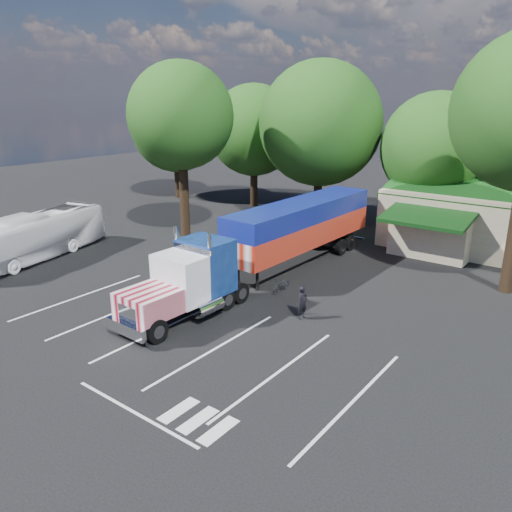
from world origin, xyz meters
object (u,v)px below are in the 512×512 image
Objects in this scene: semi_truck at (276,237)px; bicycle at (282,285)px; woman at (302,303)px; tour_bus at (34,237)px.

semi_truck is 3.36m from bicycle.
bicycle is (-2.70, 2.21, -0.43)m from woman.
bicycle is at bearing 55.08° from woman.
semi_truck is 15.91m from tour_bus.
tour_bus is (-16.11, -4.90, 1.09)m from bicycle.
semi_truck reaches higher than bicycle.
bicycle is 16.88m from tour_bus.
semi_truck is at bearing 51.28° from woman.
woman is 1.09× the size of bicycle.
semi_truck is 6.37m from woman.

